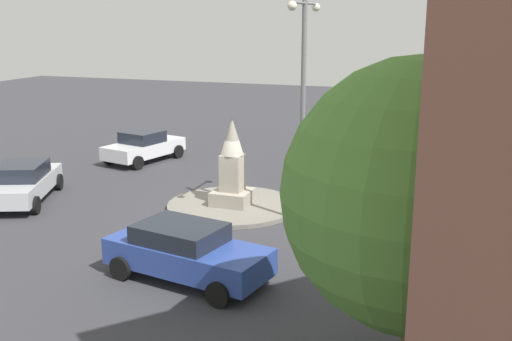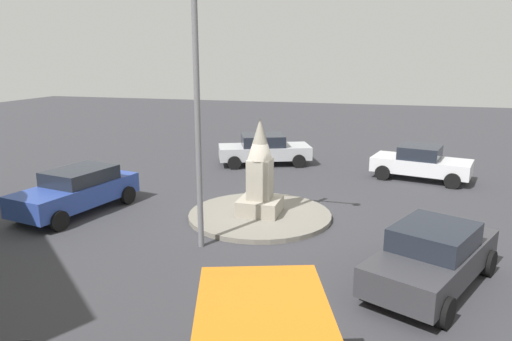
{
  "view_description": "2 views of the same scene",
  "coord_description": "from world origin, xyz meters",
  "px_view_note": "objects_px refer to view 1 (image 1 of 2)",
  "views": [
    {
      "loc": [
        19.53,
        7.77,
        6.71
      ],
      "look_at": [
        0.02,
        0.9,
        1.47
      ],
      "focal_mm": 42.65,
      "sensor_mm": 36.0,
      "label": 1
    },
    {
      "loc": [
        -3.88,
        14.25,
        5.21
      ],
      "look_at": [
        0.36,
        -0.82,
        1.39
      ],
      "focal_mm": 32.82,
      "sensor_mm": 36.0,
      "label": 2
    }
  ],
  "objects_px": {
    "car_white_passing": "(144,146)",
    "car_blue_approaching": "(186,251)",
    "car_dark_grey_near_island": "(357,164)",
    "truck_orange_parked_right": "(505,194)",
    "tree_mid_cluster": "(419,196)",
    "monument": "(232,169)",
    "streetlamp": "(303,87)",
    "car_silver_parked_left": "(22,182)"
  },
  "relations": [
    {
      "from": "car_white_passing",
      "to": "tree_mid_cluster",
      "type": "xyz_separation_m",
      "value": [
        14.96,
        13.8,
        3.1
      ]
    },
    {
      "from": "truck_orange_parked_right",
      "to": "car_blue_approaching",
      "type": "bearing_deg",
      "value": -46.15
    },
    {
      "from": "car_dark_grey_near_island",
      "to": "tree_mid_cluster",
      "type": "relative_size",
      "value": 0.74
    },
    {
      "from": "streetlamp",
      "to": "car_dark_grey_near_island",
      "type": "xyz_separation_m",
      "value": [
        -6.04,
        0.77,
        -3.81
      ]
    },
    {
      "from": "car_white_passing",
      "to": "car_silver_parked_left",
      "type": "relative_size",
      "value": 0.9
    },
    {
      "from": "monument",
      "to": "car_white_passing",
      "type": "height_order",
      "value": "monument"
    },
    {
      "from": "car_blue_approaching",
      "to": "car_silver_parked_left",
      "type": "xyz_separation_m",
      "value": [
        -4.28,
        -8.81,
        -0.02
      ]
    },
    {
      "from": "monument",
      "to": "car_blue_approaching",
      "type": "relative_size",
      "value": 0.68
    },
    {
      "from": "car_blue_approaching",
      "to": "car_silver_parked_left",
      "type": "relative_size",
      "value": 0.96
    },
    {
      "from": "car_blue_approaching",
      "to": "car_dark_grey_near_island",
      "type": "bearing_deg",
      "value": 167.76
    },
    {
      "from": "car_silver_parked_left",
      "to": "tree_mid_cluster",
      "type": "distance_m",
      "value": 16.95
    },
    {
      "from": "car_silver_parked_left",
      "to": "truck_orange_parked_right",
      "type": "distance_m",
      "value": 17.2
    },
    {
      "from": "tree_mid_cluster",
      "to": "truck_orange_parked_right",
      "type": "bearing_deg",
      "value": 169.56
    },
    {
      "from": "streetlamp",
      "to": "car_silver_parked_left",
      "type": "distance_m",
      "value": 11.2
    },
    {
      "from": "monument",
      "to": "truck_orange_parked_right",
      "type": "bearing_deg",
      "value": 99.63
    },
    {
      "from": "car_blue_approaching",
      "to": "car_dark_grey_near_island",
      "type": "distance_m",
      "value": 11.51
    },
    {
      "from": "car_white_passing",
      "to": "truck_orange_parked_right",
      "type": "relative_size",
      "value": 0.76
    },
    {
      "from": "car_silver_parked_left",
      "to": "car_dark_grey_near_island",
      "type": "bearing_deg",
      "value": 121.79
    },
    {
      "from": "truck_orange_parked_right",
      "to": "tree_mid_cluster",
      "type": "bearing_deg",
      "value": -10.44
    },
    {
      "from": "monument",
      "to": "truck_orange_parked_right",
      "type": "relative_size",
      "value": 0.56
    },
    {
      "from": "car_white_passing",
      "to": "car_blue_approaching",
      "type": "relative_size",
      "value": 0.94
    },
    {
      "from": "car_white_passing",
      "to": "car_silver_parked_left",
      "type": "xyz_separation_m",
      "value": [
        7.29,
        -1.0,
        0.02
      ]
    },
    {
      "from": "car_dark_grey_near_island",
      "to": "tree_mid_cluster",
      "type": "xyz_separation_m",
      "value": [
        14.65,
        3.55,
        3.08
      ]
    },
    {
      "from": "car_white_passing",
      "to": "car_silver_parked_left",
      "type": "height_order",
      "value": "car_silver_parked_left"
    },
    {
      "from": "car_blue_approaching",
      "to": "truck_orange_parked_right",
      "type": "height_order",
      "value": "truck_orange_parked_right"
    },
    {
      "from": "tree_mid_cluster",
      "to": "car_blue_approaching",
      "type": "bearing_deg",
      "value": -119.59
    },
    {
      "from": "car_dark_grey_near_island",
      "to": "car_silver_parked_left",
      "type": "relative_size",
      "value": 0.95
    },
    {
      "from": "truck_orange_parked_right",
      "to": "car_silver_parked_left",
      "type": "bearing_deg",
      "value": -78.45
    },
    {
      "from": "car_blue_approaching",
      "to": "car_dark_grey_near_island",
      "type": "relative_size",
      "value": 1.01
    },
    {
      "from": "monument",
      "to": "car_silver_parked_left",
      "type": "height_order",
      "value": "monument"
    },
    {
      "from": "car_white_passing",
      "to": "car_blue_approaching",
      "type": "height_order",
      "value": "car_blue_approaching"
    },
    {
      "from": "truck_orange_parked_right",
      "to": "tree_mid_cluster",
      "type": "distance_m",
      "value": 11.66
    },
    {
      "from": "car_dark_grey_near_island",
      "to": "truck_orange_parked_right",
      "type": "relative_size",
      "value": 0.81
    },
    {
      "from": "monument",
      "to": "car_dark_grey_near_island",
      "type": "bearing_deg",
      "value": 144.9
    },
    {
      "from": "car_white_passing",
      "to": "car_silver_parked_left",
      "type": "bearing_deg",
      "value": -7.82
    },
    {
      "from": "car_white_passing",
      "to": "car_dark_grey_near_island",
      "type": "height_order",
      "value": "car_dark_grey_near_island"
    },
    {
      "from": "car_silver_parked_left",
      "to": "tree_mid_cluster",
      "type": "bearing_deg",
      "value": 62.59
    },
    {
      "from": "streetlamp",
      "to": "car_blue_approaching",
      "type": "relative_size",
      "value": 1.64
    },
    {
      "from": "streetlamp",
      "to": "car_silver_parked_left",
      "type": "xyz_separation_m",
      "value": [
        0.94,
        -10.49,
        -3.82
      ]
    },
    {
      "from": "car_white_passing",
      "to": "car_blue_approaching",
      "type": "bearing_deg",
      "value": 34.04
    },
    {
      "from": "car_silver_parked_left",
      "to": "streetlamp",
      "type": "bearing_deg",
      "value": 95.11
    },
    {
      "from": "monument",
      "to": "car_white_passing",
      "type": "bearing_deg",
      "value": -128.97
    }
  ]
}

